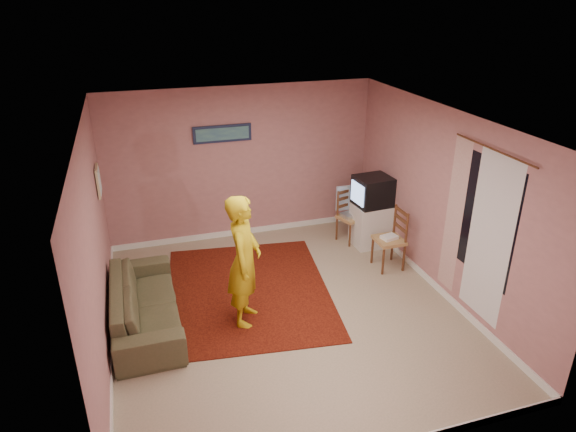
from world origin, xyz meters
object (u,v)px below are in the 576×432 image
object	(u,v)px
crt_tv	(372,191)
chair_a	(352,211)
chair_b	(390,233)
sofa	(145,303)
tv_cabinet	(370,225)
person	(244,261)

from	to	relation	value
crt_tv	chair_a	size ratio (longest dim) A/B	1.19
crt_tv	chair_b	size ratio (longest dim) A/B	1.16
sofa	tv_cabinet	bearing A→B (deg)	-72.43
crt_tv	chair_b	world-z (taller)	crt_tv
crt_tv	person	world-z (taller)	person
tv_cabinet	person	bearing A→B (deg)	-148.88
person	crt_tv	bearing A→B (deg)	-35.26
crt_tv	person	size ratio (longest dim) A/B	0.34
chair_b	person	world-z (taller)	person
tv_cabinet	person	size ratio (longest dim) A/B	0.41
crt_tv	tv_cabinet	bearing A→B (deg)	0.00
chair_b	sofa	size ratio (longest dim) A/B	0.25
chair_a	person	xyz separation A→B (m)	(-2.25, -1.73, 0.33)
sofa	crt_tv	bearing A→B (deg)	-72.41
chair_a	sofa	size ratio (longest dim) A/B	0.25
crt_tv	chair_a	distance (m)	0.54
crt_tv	chair_a	world-z (taller)	crt_tv
sofa	person	bearing A→B (deg)	-104.10
chair_a	sofa	bearing A→B (deg)	-177.44
chair_b	sofa	distance (m)	3.70
tv_cabinet	chair_b	size ratio (longest dim) A/B	1.39
tv_cabinet	chair_a	world-z (taller)	chair_a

